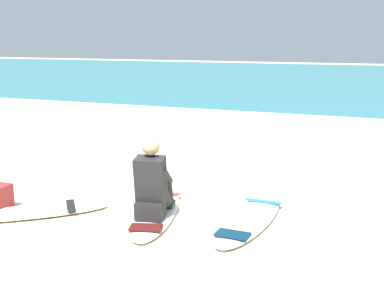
% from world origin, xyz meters
% --- Properties ---
extents(ground_plane, '(80.00, 80.00, 0.00)m').
position_xyz_m(ground_plane, '(0.00, 0.00, 0.00)').
color(ground_plane, beige).
extents(sea, '(80.00, 28.00, 0.10)m').
position_xyz_m(sea, '(0.00, 21.30, 0.05)').
color(sea, teal).
rests_on(sea, ground).
extents(breaking_foam, '(80.00, 0.90, 0.11)m').
position_xyz_m(breaking_foam, '(0.00, 7.60, 0.06)').
color(breaking_foam, white).
rests_on(breaking_foam, ground).
extents(surfboard_main, '(1.10, 2.14, 0.08)m').
position_xyz_m(surfboard_main, '(0.00, -0.22, 0.04)').
color(surfboard_main, white).
rests_on(surfboard_main, ground).
extents(surfer_seated, '(0.46, 0.75, 0.95)m').
position_xyz_m(surfer_seated, '(0.09, -0.46, 0.44)').
color(surfer_seated, '#232326').
rests_on(surfer_seated, surfboard_main).
extents(surfboard_spare_near, '(1.96, 1.71, 0.08)m').
position_xyz_m(surfboard_spare_near, '(-1.49, -0.91, 0.04)').
color(surfboard_spare_near, '#EFE5C6').
rests_on(surfboard_spare_near, ground).
extents(surfboard_spare_far, '(0.57, 2.03, 0.08)m').
position_xyz_m(surfboard_spare_far, '(1.16, -0.04, 0.04)').
color(surfboard_spare_far, silver).
rests_on(surfboard_spare_far, ground).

